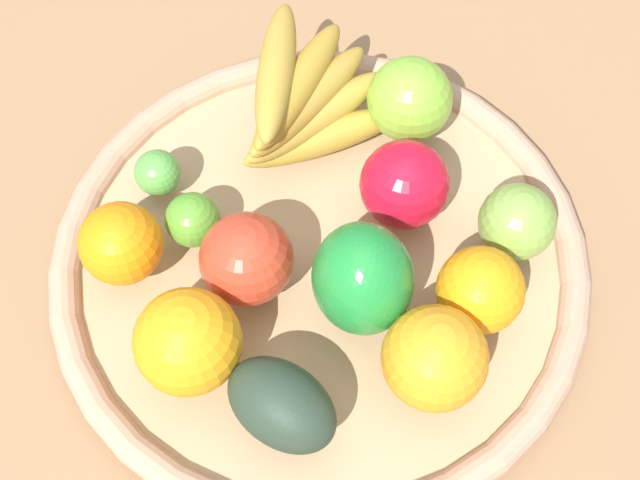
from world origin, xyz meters
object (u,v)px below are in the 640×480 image
object	(u,v)px
banana_bunch	(306,102)
lime_1	(193,220)
apple_0	(410,99)
orange_2	(188,342)
apple_1	(517,222)
avocado	(282,405)
bell_pepper	(363,279)
lime_0	(158,173)
orange_0	(435,358)
apple_3	(247,259)
orange_3	(480,290)
apple_2	(404,185)
orange_1	(121,243)

from	to	relation	value
banana_bunch	lime_1	xyz separation A→B (m)	(0.12, 0.08, -0.02)
apple_0	orange_2	bearing A→B (deg)	37.20
apple_1	orange_2	world-z (taller)	orange_2
banana_bunch	apple_0	distance (m)	0.09
avocado	apple_1	size ratio (longest dim) A/B	1.40
bell_pepper	lime_0	xyz separation A→B (m)	(0.14, -0.16, -0.03)
apple_0	lime_0	world-z (taller)	apple_0
apple_1	avocado	bearing A→B (deg)	23.90
orange_0	lime_0	xyz separation A→B (m)	(0.17, -0.23, -0.02)
apple_3	orange_2	distance (m)	0.08
orange_3	lime_1	world-z (taller)	orange_3
banana_bunch	apple_0	size ratio (longest dim) A/B	2.07
apple_2	orange_2	world-z (taller)	orange_2
apple_0	apple_3	xyz separation A→B (m)	(0.18, 0.12, -0.00)
banana_bunch	apple_3	xyz separation A→B (m)	(0.08, 0.14, -0.01)
apple_2	banana_bunch	distance (m)	0.12
apple_1	apple_3	bearing A→B (deg)	-5.53
apple_3	lime_1	distance (m)	0.07
apple_3	orange_1	size ratio (longest dim) A/B	1.11
bell_pepper	apple_3	distance (m)	0.09
bell_pepper	apple_1	size ratio (longest dim) A/B	1.53
apple_3	apple_0	bearing A→B (deg)	-145.91
apple_2	orange_1	xyz separation A→B (m)	(0.24, -0.01, -0.00)
apple_3	orange_2	bearing A→B (deg)	45.18
avocado	lime_0	xyz separation A→B (m)	(0.05, -0.23, -0.01)
orange_0	apple_1	bearing A→B (deg)	-137.32
banana_bunch	avocado	xyz separation A→B (m)	(0.09, 0.26, -0.01)
bell_pepper	apple_1	world-z (taller)	bell_pepper
apple_0	bell_pepper	bearing A→B (deg)	60.41
banana_bunch	apple_3	bearing A→B (deg)	58.02
lime_1	orange_2	bearing A→B (deg)	78.22
orange_0	orange_3	size ratio (longest dim) A/B	1.15
avocado	lime_0	size ratio (longest dim) A/B	2.21
bell_pepper	orange_0	xyz separation A→B (m)	(-0.03, 0.07, -0.01)
orange_0	apple_0	world-z (taller)	orange_0
apple_3	apple_2	bearing A→B (deg)	-166.51
apple_2	bell_pepper	world-z (taller)	bell_pepper
apple_2	avocado	size ratio (longest dim) A/B	0.84
apple_3	orange_3	size ratio (longest dim) A/B	1.09
avocado	lime_1	bearing A→B (deg)	-79.66
apple_1	orange_1	distance (m)	0.32
apple_0	lime_1	xyz separation A→B (m)	(0.21, 0.06, -0.01)
bell_pepper	lime_0	size ratio (longest dim) A/B	2.42
apple_3	orange_3	bearing A→B (deg)	156.67
orange_1	lime_1	distance (m)	0.06
apple_0	orange_3	xyz separation A→B (m)	(0.01, 0.19, -0.00)
avocado	orange_2	world-z (taller)	orange_2
avocado	apple_1	distance (m)	0.25
orange_0	lime_0	distance (m)	0.29
apple_2	lime_1	xyz separation A→B (m)	(0.18, -0.02, -0.01)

